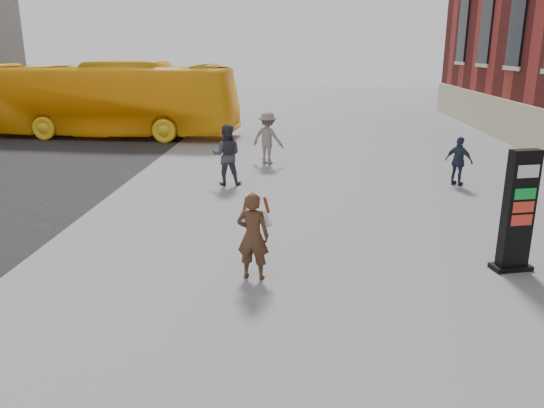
# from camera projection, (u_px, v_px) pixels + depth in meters

# --- Properties ---
(ground) EXTENTS (100.00, 100.00, 0.00)m
(ground) POSITION_uv_depth(u_px,v_px,m) (275.00, 290.00, 9.09)
(ground) COLOR #9E9EA3
(info_pylon) EXTENTS (0.80, 0.53, 2.28)m
(info_pylon) POSITION_uv_depth(u_px,v_px,m) (518.00, 211.00, 9.65)
(info_pylon) COLOR black
(info_pylon) RESTS_ON ground
(woman) EXTENTS (0.67, 0.62, 1.60)m
(woman) POSITION_uv_depth(u_px,v_px,m) (253.00, 235.00, 9.38)
(woman) COLOR #422B18
(woman) RESTS_ON ground
(bus) EXTENTS (12.44, 3.75, 3.42)m
(bus) POSITION_uv_depth(u_px,v_px,m) (104.00, 100.00, 24.43)
(bus) COLOR yellow
(bus) RESTS_ON road
(pedestrian_a) EXTENTS (0.91, 0.72, 1.83)m
(pedestrian_a) POSITION_uv_depth(u_px,v_px,m) (227.00, 155.00, 15.91)
(pedestrian_a) COLOR #383940
(pedestrian_a) RESTS_ON ground
(pedestrian_b) EXTENTS (1.37, 1.12, 1.85)m
(pedestrian_b) POSITION_uv_depth(u_px,v_px,m) (268.00, 138.00, 18.81)
(pedestrian_b) COLOR gray
(pedestrian_b) RESTS_ON ground
(pedestrian_c) EXTENTS (0.88, 0.84, 1.47)m
(pedestrian_c) POSITION_uv_depth(u_px,v_px,m) (459.00, 161.00, 15.87)
(pedestrian_c) COLOR #293348
(pedestrian_c) RESTS_ON ground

